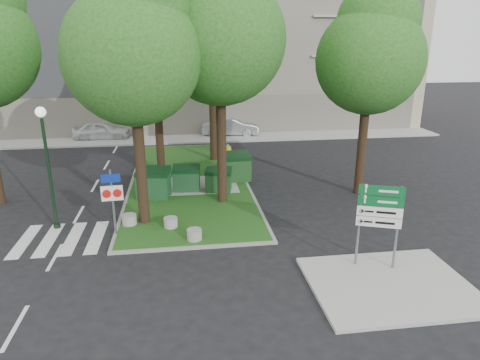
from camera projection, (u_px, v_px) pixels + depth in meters
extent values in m
plane|color=black|center=(181.00, 249.00, 15.93)|extent=(120.00, 120.00, 0.00)
cube|color=#174D16|center=(189.00, 180.00, 23.51)|extent=(6.00, 16.00, 0.12)
cube|color=gray|center=(189.00, 181.00, 23.51)|extent=(6.30, 16.30, 0.10)
cube|color=#999993|center=(390.00, 285.00, 13.49)|extent=(5.00, 4.00, 0.12)
cube|color=#999993|center=(179.00, 139.00, 33.32)|extent=(42.00, 3.00, 0.12)
cube|color=silver|center=(85.00, 237.00, 16.85)|extent=(5.00, 3.00, 0.01)
cube|color=tan|center=(174.00, 33.00, 37.91)|extent=(41.00, 12.00, 16.00)
cylinder|color=black|center=(140.00, 154.00, 17.13)|extent=(0.44, 0.44, 6.16)
sphere|color=#165517|center=(132.00, 57.00, 15.96)|extent=(5.20, 5.20, 5.20)
sphere|color=#165517|center=(137.00, 6.00, 15.64)|extent=(3.90, 3.90, 3.90)
cylinder|color=black|center=(221.00, 134.00, 19.39)|extent=(0.44, 0.44, 6.72)
sphere|color=#165517|center=(220.00, 39.00, 18.12)|extent=(5.60, 5.60, 5.60)
cylinder|color=black|center=(159.00, 126.00, 23.35)|extent=(0.44, 0.44, 5.88)
sphere|color=#165517|center=(155.00, 58.00, 22.24)|extent=(4.80, 4.80, 4.80)
sphere|color=#165517|center=(159.00, 24.00, 21.95)|extent=(3.60, 3.60, 3.60)
cylinder|color=black|center=(213.00, 107.00, 26.43)|extent=(0.44, 0.44, 7.00)
sphere|color=#165517|center=(211.00, 34.00, 25.10)|extent=(5.80, 5.80, 5.80)
cylinder|color=black|center=(363.00, 136.00, 20.92)|extent=(0.44, 0.44, 5.88)
sphere|color=#165517|center=(370.00, 60.00, 19.81)|extent=(5.00, 5.00, 5.00)
sphere|color=#165517|center=(378.00, 22.00, 19.51)|extent=(3.75, 3.75, 3.75)
cube|color=#103B19|center=(154.00, 185.00, 20.70)|extent=(1.68, 1.28, 1.19)
cube|color=black|center=(153.00, 172.00, 20.49)|extent=(1.74, 1.36, 0.34)
cube|color=#103719|center=(187.00, 180.00, 21.71)|extent=(1.40, 1.02, 1.04)
cube|color=black|center=(186.00, 169.00, 21.52)|extent=(1.46, 1.08, 0.30)
cube|color=#113914|center=(219.00, 182.00, 21.55)|extent=(1.40, 1.10, 0.98)
cube|color=black|center=(218.00, 171.00, 21.38)|extent=(1.46, 1.16, 0.28)
cube|color=#123B12|center=(235.00, 169.00, 23.24)|extent=(1.70, 1.24, 1.26)
cube|color=black|center=(235.00, 156.00, 23.01)|extent=(1.76, 1.32, 0.36)
cylinder|color=gray|center=(129.00, 219.00, 17.72)|extent=(0.59, 0.59, 0.42)
cylinder|color=gray|center=(194.00, 234.00, 16.37)|extent=(0.57, 0.57, 0.41)
cylinder|color=gray|center=(171.00, 222.00, 17.47)|extent=(0.56, 0.56, 0.40)
cylinder|color=gold|center=(228.00, 152.00, 27.71)|extent=(0.43, 0.43, 0.75)
cylinder|color=black|center=(50.00, 176.00, 17.02)|extent=(0.13, 0.13, 4.54)
cylinder|color=black|center=(57.00, 226.00, 17.70)|extent=(0.27, 0.27, 0.18)
sphere|color=white|center=(41.00, 112.00, 16.23)|extent=(0.40, 0.40, 0.40)
cylinder|color=slate|center=(113.00, 204.00, 16.58)|extent=(0.09, 0.09, 2.74)
cube|color=navy|center=(111.00, 178.00, 16.25)|extent=(0.71, 0.10, 0.33)
cube|color=white|center=(112.00, 193.00, 16.44)|extent=(0.82, 0.11, 0.60)
cylinder|color=red|center=(107.00, 193.00, 16.42)|extent=(0.33, 0.06, 0.33)
cylinder|color=red|center=(117.00, 193.00, 16.47)|extent=(0.33, 0.06, 0.33)
cylinder|color=slate|center=(359.00, 225.00, 14.19)|extent=(0.11, 0.11, 2.88)
cylinder|color=slate|center=(397.00, 229.00, 13.94)|extent=(0.11, 0.11, 2.88)
cube|color=#0A5725|center=(382.00, 190.00, 13.67)|extent=(1.36, 0.55, 0.33)
cube|color=#0A5725|center=(381.00, 201.00, 13.78)|extent=(1.36, 0.55, 0.33)
cube|color=white|center=(380.00, 212.00, 13.90)|extent=(1.36, 0.55, 0.33)
cube|color=white|center=(378.00, 222.00, 14.01)|extent=(1.36, 0.55, 0.33)
imported|color=silver|center=(102.00, 130.00, 33.21)|extent=(4.33, 1.84, 1.46)
imported|color=gray|center=(231.00, 127.00, 34.58)|extent=(4.70, 2.07, 1.50)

